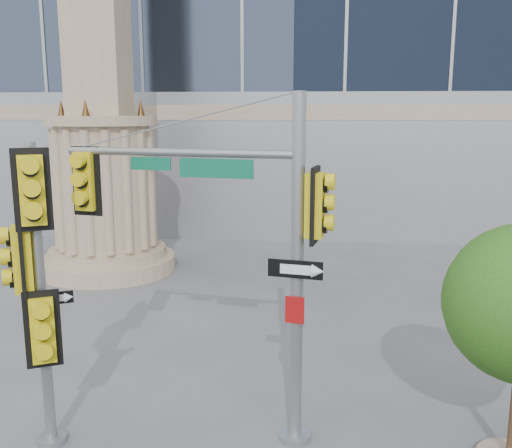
{
  "coord_description": "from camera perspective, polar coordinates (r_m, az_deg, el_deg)",
  "views": [
    {
      "loc": [
        0.45,
        -8.98,
        5.21
      ],
      "look_at": [
        -0.46,
        2.0,
        3.04
      ],
      "focal_mm": 40.0,
      "sensor_mm": 36.0,
      "label": 1
    }
  ],
  "objects": [
    {
      "name": "ground",
      "position": [
        10.4,
        1.72,
        -18.96
      ],
      "size": [
        120.0,
        120.0,
        0.0
      ],
      "primitive_type": "plane",
      "color": "#545456",
      "rests_on": "ground"
    },
    {
      "name": "monument",
      "position": [
        19.11,
        -15.29,
        11.66
      ],
      "size": [
        4.4,
        4.4,
        16.6
      ],
      "color": "#9F856B",
      "rests_on": "ground"
    },
    {
      "name": "main_signal_pole",
      "position": [
        8.85,
        -2.13,
        -0.59
      ],
      "size": [
        4.22,
        1.23,
        5.51
      ],
      "rotation": [
        0.0,
        0.0,
        -0.2
      ],
      "color": "slate",
      "rests_on": "ground"
    },
    {
      "name": "secondary_signal_pole",
      "position": [
        9.13,
        -21.2,
        -4.88
      ],
      "size": [
        0.9,
        0.65,
        4.79
      ],
      "rotation": [
        0.0,
        0.0,
        0.43
      ],
      "color": "slate",
      "rests_on": "ground"
    }
  ]
}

